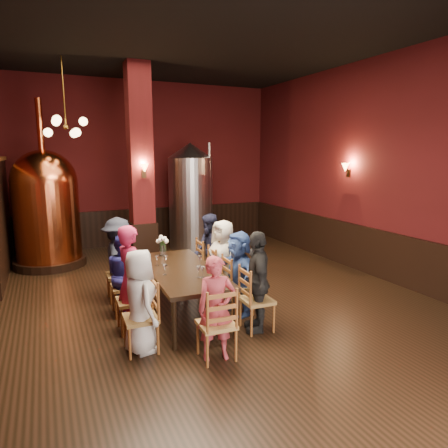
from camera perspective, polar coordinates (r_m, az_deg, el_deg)
name	(u,v)px	position (r m, az deg, el deg)	size (l,w,h in m)	color
room	(197,173)	(6.62, -3.93, 7.29)	(10.00, 10.02, 4.50)	black
wainscot_right	(372,252)	(9.06, 20.45, -3.73)	(0.08, 9.90, 1.00)	black
wainscot_back	(136,227)	(11.59, -12.42, -0.36)	(7.90, 0.08, 1.00)	black
column	(140,167)	(9.23, -11.85, 7.94)	(0.58, 0.58, 4.50)	#480F11
partition	(0,220)	(9.54, -29.39, 0.56)	(0.22, 3.50, 2.40)	black
pendant_cluster	(66,127)	(9.13, -21.65, 12.77)	(0.90, 0.90, 1.70)	#A57226
sconce_wall	(349,170)	(9.36, 17.39, 7.42)	(0.20, 0.20, 0.36)	black
sconce_column	(144,170)	(8.94, -11.41, 7.57)	(0.20, 0.20, 0.36)	black
dining_table	(182,272)	(6.47, -6.09, -6.90)	(1.09, 2.43, 0.75)	black
chair_0	(141,318)	(5.45, -11.84, -12.97)	(0.46, 0.46, 0.92)	#965726
person_0	(140,301)	(5.37, -11.93, -10.76)	(0.67, 0.44, 1.37)	silver
chair_1	(132,300)	(6.07, -13.01, -10.57)	(0.46, 0.46, 0.92)	#965726
person_1	(131,279)	(5.96, -13.14, -7.62)	(0.57, 0.38, 1.58)	#B51F4A
chair_2	(125,286)	(6.68, -13.95, -8.64)	(0.46, 0.46, 0.92)	#965726
person_2	(125,275)	(6.62, -14.02, -7.02)	(0.64, 0.31, 1.32)	navy
chair_3	(119,275)	(7.32, -14.73, -7.01)	(0.46, 0.46, 0.92)	#965726
person_3	(119,259)	(7.24, -14.83, -4.90)	(0.95, 0.55, 1.48)	black
chair_4	(257,300)	(5.96, 4.74, -10.73)	(0.46, 0.46, 0.92)	#965726
person_4	(257,281)	(5.86, 4.78, -8.14)	(0.87, 0.36, 1.49)	black
chair_5	(238,286)	(6.53, 2.05, -8.80)	(0.46, 0.46, 0.92)	#965726
person_5	(238,273)	(6.46, 2.06, -6.94)	(1.26, 0.40, 1.36)	#34549E
chair_6	(223,274)	(7.10, -0.15, -7.19)	(0.46, 0.46, 0.92)	#965726
person_6	(223,260)	(7.03, -0.16, -5.20)	(0.70, 0.46, 1.43)	white
chair_7	(210,264)	(7.70, -2.04, -5.80)	(0.46, 0.46, 0.92)	#965726
person_7	(210,251)	(7.63, -2.05, -3.92)	(0.70, 0.34, 1.44)	#1C1F39
chair_8	(216,324)	(5.17, -1.09, -14.07)	(0.46, 0.46, 0.92)	#965726
person_8	(216,308)	(5.09, -1.10, -11.96)	(0.49, 0.32, 1.33)	#AF3A45
copper_kettle	(46,207)	(9.86, -24.03, 2.22)	(1.70, 1.70, 3.74)	black
steel_vessel	(191,196)	(10.78, -4.77, 3.98)	(1.26, 1.26, 2.83)	#B2B2B7
rose_vase	(163,242)	(7.22, -8.72, -2.61)	(0.22, 0.22, 0.38)	white
wine_glass_0	(198,272)	(5.97, -3.68, -6.86)	(0.07, 0.07, 0.17)	white
wine_glass_1	(157,261)	(6.66, -9.55, -5.17)	(0.07, 0.07, 0.17)	white
wine_glass_2	(166,261)	(6.63, -8.32, -5.21)	(0.07, 0.07, 0.17)	white
wine_glass_3	(202,272)	(5.96, -3.09, -6.90)	(0.07, 0.07, 0.17)	white
wine_glass_4	(164,270)	(6.15, -8.51, -6.45)	(0.07, 0.07, 0.17)	white
wine_glass_5	(200,261)	(6.56, -3.52, -5.29)	(0.07, 0.07, 0.17)	white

